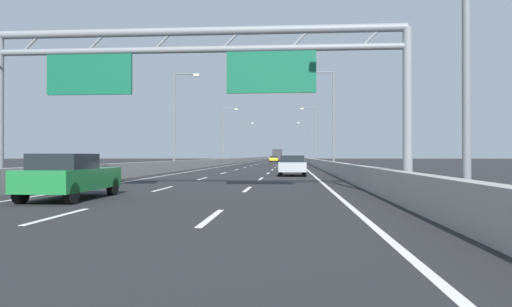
# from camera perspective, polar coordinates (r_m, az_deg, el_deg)

# --- Properties ---
(ground_plane) EXTENTS (260.00, 260.00, 0.00)m
(ground_plane) POSITION_cam_1_polar(r_m,az_deg,el_deg) (98.10, 2.12, -1.09)
(ground_plane) COLOR #262628
(lane_dash_left_1) EXTENTS (0.16, 3.00, 0.01)m
(lane_dash_left_1) POSITION_cam_1_polar(r_m,az_deg,el_deg) (11.91, -22.94, -7.04)
(lane_dash_left_1) COLOR white
(lane_dash_left_1) RESTS_ON ground_plane
(lane_dash_left_2) EXTENTS (0.16, 3.00, 0.01)m
(lane_dash_left_2) POSITION_cam_1_polar(r_m,az_deg,el_deg) (20.31, -11.24, -4.24)
(lane_dash_left_2) COLOR white
(lane_dash_left_2) RESTS_ON ground_plane
(lane_dash_left_3) EXTENTS (0.16, 3.00, 0.01)m
(lane_dash_left_3) POSITION_cam_1_polar(r_m,az_deg,el_deg) (29.07, -6.50, -3.05)
(lane_dash_left_3) COLOR white
(lane_dash_left_3) RESTS_ON ground_plane
(lane_dash_left_4) EXTENTS (0.16, 3.00, 0.01)m
(lane_dash_left_4) POSITION_cam_1_polar(r_m,az_deg,el_deg) (37.94, -3.97, -2.40)
(lane_dash_left_4) COLOR white
(lane_dash_left_4) RESTS_ON ground_plane
(lane_dash_left_5) EXTENTS (0.16, 3.00, 0.01)m
(lane_dash_left_5) POSITION_cam_1_polar(r_m,az_deg,el_deg) (46.86, -2.40, -1.99)
(lane_dash_left_5) COLOR white
(lane_dash_left_5) RESTS_ON ground_plane
(lane_dash_left_6) EXTENTS (0.16, 3.00, 0.01)m
(lane_dash_left_6) POSITION_cam_1_polar(r_m,az_deg,el_deg) (55.81, -1.33, -1.71)
(lane_dash_left_6) COLOR white
(lane_dash_left_6) RESTS_ON ground_plane
(lane_dash_left_7) EXTENTS (0.16, 3.00, 0.01)m
(lane_dash_left_7) POSITION_cam_1_polar(r_m,az_deg,el_deg) (64.77, -0.56, -1.51)
(lane_dash_left_7) COLOR white
(lane_dash_left_7) RESTS_ON ground_plane
(lane_dash_left_8) EXTENTS (0.16, 3.00, 0.01)m
(lane_dash_left_8) POSITION_cam_1_polar(r_m,az_deg,el_deg) (73.74, 0.02, -1.36)
(lane_dash_left_8) COLOR white
(lane_dash_left_8) RESTS_ON ground_plane
(lane_dash_left_9) EXTENTS (0.16, 3.00, 0.01)m
(lane_dash_left_9) POSITION_cam_1_polar(r_m,az_deg,el_deg) (82.72, 0.48, -1.24)
(lane_dash_left_9) COLOR white
(lane_dash_left_9) RESTS_ON ground_plane
(lane_dash_left_10) EXTENTS (0.16, 3.00, 0.01)m
(lane_dash_left_10) POSITION_cam_1_polar(r_m,az_deg,el_deg) (91.70, 0.84, -1.15)
(lane_dash_left_10) COLOR white
(lane_dash_left_10) RESTS_ON ground_plane
(lane_dash_left_11) EXTENTS (0.16, 3.00, 0.01)m
(lane_dash_left_11) POSITION_cam_1_polar(r_m,az_deg,el_deg) (100.68, 1.15, -1.07)
(lane_dash_left_11) COLOR white
(lane_dash_left_11) RESTS_ON ground_plane
(lane_dash_left_12) EXTENTS (0.16, 3.00, 0.01)m
(lane_dash_left_12) POSITION_cam_1_polar(r_m,az_deg,el_deg) (109.67, 1.40, -1.00)
(lane_dash_left_12) COLOR white
(lane_dash_left_12) RESTS_ON ground_plane
(lane_dash_left_13) EXTENTS (0.16, 3.00, 0.01)m
(lane_dash_left_13) POSITION_cam_1_polar(r_m,az_deg,el_deg) (118.66, 1.61, -0.95)
(lane_dash_left_13) COLOR white
(lane_dash_left_13) RESTS_ON ground_plane
(lane_dash_left_14) EXTENTS (0.16, 3.00, 0.01)m
(lane_dash_left_14) POSITION_cam_1_polar(r_m,az_deg,el_deg) (127.65, 1.80, -0.90)
(lane_dash_left_14) COLOR white
(lane_dash_left_14) RESTS_ON ground_plane
(lane_dash_left_15) EXTENTS (0.16, 3.00, 0.01)m
(lane_dash_left_15) POSITION_cam_1_polar(r_m,az_deg,el_deg) (136.64, 1.96, -0.86)
(lane_dash_left_15) COLOR white
(lane_dash_left_15) RESTS_ON ground_plane
(lane_dash_left_16) EXTENTS (0.16, 3.00, 0.01)m
(lane_dash_left_16) POSITION_cam_1_polar(r_m,az_deg,el_deg) (145.63, 2.10, -0.82)
(lane_dash_left_16) COLOR white
(lane_dash_left_16) RESTS_ON ground_plane
(lane_dash_left_17) EXTENTS (0.16, 3.00, 0.01)m
(lane_dash_left_17) POSITION_cam_1_polar(r_m,az_deg,el_deg) (154.63, 2.22, -0.79)
(lane_dash_left_17) COLOR white
(lane_dash_left_17) RESTS_ON ground_plane
(lane_dash_right_1) EXTENTS (0.16, 3.00, 0.01)m
(lane_dash_right_1) POSITION_cam_1_polar(r_m,az_deg,el_deg) (10.77, -5.48, -7.79)
(lane_dash_right_1) COLOR white
(lane_dash_right_1) RESTS_ON ground_plane
(lane_dash_right_2) EXTENTS (0.16, 3.00, 0.01)m
(lane_dash_right_2) POSITION_cam_1_polar(r_m,az_deg,el_deg) (19.66, -1.04, -4.38)
(lane_dash_right_2) COLOR white
(lane_dash_right_2) RESTS_ON ground_plane
(lane_dash_right_3) EXTENTS (0.16, 3.00, 0.01)m
(lane_dash_right_3) POSITION_cam_1_polar(r_m,az_deg,el_deg) (28.62, 0.61, -3.09)
(lane_dash_right_3) COLOR white
(lane_dash_right_3) RESTS_ON ground_plane
(lane_dash_right_4) EXTENTS (0.16, 3.00, 0.01)m
(lane_dash_right_4) POSITION_cam_1_polar(r_m,az_deg,el_deg) (37.60, 1.48, -2.42)
(lane_dash_right_4) COLOR white
(lane_dash_right_4) RESTS_ON ground_plane
(lane_dash_right_5) EXTENTS (0.16, 3.00, 0.01)m
(lane_dash_right_5) POSITION_cam_1_polar(r_m,az_deg,el_deg) (46.58, 2.01, -2.00)
(lane_dash_right_5) COLOR white
(lane_dash_right_5) RESTS_ON ground_plane
(lane_dash_right_6) EXTENTS (0.16, 3.00, 0.01)m
(lane_dash_right_6) POSITION_cam_1_polar(r_m,az_deg,el_deg) (55.57, 2.36, -1.72)
(lane_dash_right_6) COLOR white
(lane_dash_right_6) RESTS_ON ground_plane
(lane_dash_right_7) EXTENTS (0.16, 3.00, 0.01)m
(lane_dash_right_7) POSITION_cam_1_polar(r_m,az_deg,el_deg) (64.57, 2.62, -1.52)
(lane_dash_right_7) COLOR white
(lane_dash_right_7) RESTS_ON ground_plane
(lane_dash_right_8) EXTENTS (0.16, 3.00, 0.01)m
(lane_dash_right_8) POSITION_cam_1_polar(r_m,az_deg,el_deg) (73.56, 2.82, -1.36)
(lane_dash_right_8) COLOR white
(lane_dash_right_8) RESTS_ON ground_plane
(lane_dash_right_9) EXTENTS (0.16, 3.00, 0.01)m
(lane_dash_right_9) POSITION_cam_1_polar(r_m,az_deg,el_deg) (82.56, 2.97, -1.24)
(lane_dash_right_9) COLOR white
(lane_dash_right_9) RESTS_ON ground_plane
(lane_dash_right_10) EXTENTS (0.16, 3.00, 0.01)m
(lane_dash_right_10) POSITION_cam_1_polar(r_m,az_deg,el_deg) (91.56, 3.09, -1.15)
(lane_dash_right_10) COLOR white
(lane_dash_right_10) RESTS_ON ground_plane
(lane_dash_right_11) EXTENTS (0.16, 3.00, 0.01)m
(lane_dash_right_11) POSITION_cam_1_polar(r_m,az_deg,el_deg) (100.55, 3.20, -1.07)
(lane_dash_right_11) COLOR white
(lane_dash_right_11) RESTS_ON ground_plane
(lane_dash_right_12) EXTENTS (0.16, 3.00, 0.01)m
(lane_dash_right_12) POSITION_cam_1_polar(r_m,az_deg,el_deg) (109.55, 3.28, -1.00)
(lane_dash_right_12) COLOR white
(lane_dash_right_12) RESTS_ON ground_plane
(lane_dash_right_13) EXTENTS (0.16, 3.00, 0.01)m
(lane_dash_right_13) POSITION_cam_1_polar(r_m,az_deg,el_deg) (118.55, 3.35, -0.95)
(lane_dash_right_13) COLOR white
(lane_dash_right_13) RESTS_ON ground_plane
(lane_dash_right_14) EXTENTS (0.16, 3.00, 0.01)m
(lane_dash_right_14) POSITION_cam_1_polar(r_m,az_deg,el_deg) (127.55, 3.41, -0.90)
(lane_dash_right_14) COLOR white
(lane_dash_right_14) RESTS_ON ground_plane
(lane_dash_right_15) EXTENTS (0.16, 3.00, 0.01)m
(lane_dash_right_15) POSITION_cam_1_polar(r_m,az_deg,el_deg) (136.55, 3.47, -0.86)
(lane_dash_right_15) COLOR white
(lane_dash_right_15) RESTS_ON ground_plane
(lane_dash_right_16) EXTENTS (0.16, 3.00, 0.01)m
(lane_dash_right_16) POSITION_cam_1_polar(r_m,az_deg,el_deg) (145.55, 3.51, -0.82)
(lane_dash_right_16) COLOR white
(lane_dash_right_16) RESTS_ON ground_plane
(lane_dash_right_17) EXTENTS (0.16, 3.00, 0.01)m
(lane_dash_right_17) POSITION_cam_1_polar(r_m,az_deg,el_deg) (154.54, 3.55, -0.79)
(lane_dash_right_17) COLOR white
(lane_dash_right_17) RESTS_ON ground_plane
(edge_line_left) EXTENTS (0.16, 176.00, 0.01)m
(edge_line_left) POSITION_cam_1_polar(r_m,az_deg,el_deg) (86.49, -1.65, -1.20)
(edge_line_left) COLOR white
(edge_line_left) RESTS_ON ground_plane
(edge_line_right) EXTENTS (0.16, 176.00, 0.01)m
(edge_line_right) POSITION_cam_1_polar(r_m,az_deg,el_deg) (86.05, 5.32, -1.20)
(edge_line_right) COLOR white
(edge_line_right) RESTS_ON ground_plane
(barrier_left) EXTENTS (0.45, 220.00, 0.95)m
(barrier_left) POSITION_cam_1_polar(r_m,az_deg,el_deg) (108.54, -1.33, -0.76)
(barrier_left) COLOR #9E9E99
(barrier_left) RESTS_ON ground_plane
(barrier_right) EXTENTS (0.45, 220.00, 0.95)m
(barrier_right) POSITION_cam_1_polar(r_m,az_deg,el_deg) (108.08, 5.97, -0.76)
(barrier_right) COLOR #9E9E99
(barrier_right) RESTS_ON ground_plane
(sign_gantry) EXTENTS (16.26, 0.36, 6.36)m
(sign_gantry) POSITION_cam_1_polar(r_m,az_deg,el_deg) (18.44, -7.75, 10.35)
(sign_gantry) COLOR gray
(sign_gantry) RESTS_ON ground_plane
(streetlamp_left_mid) EXTENTS (2.58, 0.28, 9.50)m
(streetlamp_left_mid) POSITION_cam_1_polar(r_m,az_deg,el_deg) (46.23, -9.67, 4.68)
(streetlamp_left_mid) COLOR slate
(streetlamp_left_mid) RESTS_ON ground_plane
(streetlamp_right_mid) EXTENTS (2.58, 0.28, 9.50)m
(streetlamp_right_mid) POSITION_cam_1_polar(r_m,az_deg,el_deg) (45.06, 9.16, 4.81)
(streetlamp_right_mid) COLOR slate
(streetlamp_right_mid) RESTS_ON ground_plane
(streetlamp_left_far) EXTENTS (2.58, 0.28, 9.50)m
(streetlamp_left_far) POSITION_cam_1_polar(r_m,az_deg,el_deg) (79.09, -3.83, 2.62)
(streetlamp_left_far) COLOR slate
(streetlamp_left_far) RESTS_ON ground_plane
(streetlamp_right_far) EXTENTS (2.58, 0.28, 9.50)m
(streetlamp_right_far) POSITION_cam_1_polar(r_m,az_deg,el_deg) (78.41, 7.05, 2.65)
(streetlamp_right_far) COLOR slate
(streetlamp_right_far) RESTS_ON ground_plane
(streetlamp_left_distant) EXTENTS (2.58, 0.28, 9.50)m
(streetlamp_left_distant) POSITION_cam_1_polar(r_m,az_deg,el_deg) (112.33, -1.44, 1.77)
(streetlamp_left_distant) COLOR slate
(streetlamp_left_distant) RESTS_ON ground_plane
(streetlamp_right_distant) EXTENTS (2.58, 0.28, 9.50)m
(streetlamp_right_distant) POSITION_cam_1_polar(r_m,az_deg,el_deg) (111.85, 6.20, 1.78)
(streetlamp_right_distant) COLOR slate
(streetlamp_right_distant) RESTS_ON ground_plane
(blue_car) EXTENTS (1.73, 4.15, 1.44)m
(blue_car) POSITION_cam_1_polar(r_m,az_deg,el_deg) (76.42, 4.05, -0.77)
(blue_car) COLOR #2347AD
(blue_car) RESTS_ON ground_plane
(yellow_car) EXTENTS (1.88, 4.58, 1.38)m
(yellow_car) POSITION_cam_1_polar(r_m,az_deg,el_deg) (106.17, 2.19, -0.64)
(yellow_car) COLOR yellow
(yellow_car) RESTS_ON ground_plane
(silver_car) EXTENTS (1.86, 4.14, 1.43)m
(silver_car) POSITION_cam_1_polar(r_m,az_deg,el_deg) (33.03, 4.45, -1.43)
(silver_car) COLOR #A8ADB2
(silver_car) RESTS_ON ground_plane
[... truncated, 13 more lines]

